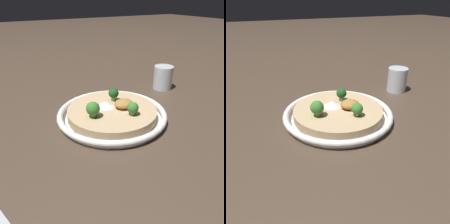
# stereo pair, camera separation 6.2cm
# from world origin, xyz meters

# --- Properties ---
(ground_plane) EXTENTS (6.00, 6.00, 0.00)m
(ground_plane) POSITION_xyz_m (0.00, 0.00, 0.00)
(ground_plane) COLOR #47382B
(risotto_bowl) EXTENTS (0.31, 0.31, 0.03)m
(risotto_bowl) POSITION_xyz_m (0.00, 0.00, 0.02)
(risotto_bowl) COLOR white
(risotto_bowl) RESTS_ON ground_plane
(cheese_sprinkle) EXTENTS (0.05, 0.05, 0.02)m
(cheese_sprinkle) POSITION_xyz_m (0.01, -0.02, 0.04)
(cheese_sprinkle) COLOR white
(cheese_sprinkle) RESTS_ON risotto_bowl
(crispy_onion_garnish) EXTENTS (0.05, 0.05, 0.02)m
(crispy_onion_garnish) POSITION_xyz_m (-0.03, 0.01, 0.04)
(crispy_onion_garnish) COLOR #A37538
(crispy_onion_garnish) RESTS_ON risotto_bowl
(broccoli_back_left) EXTENTS (0.03, 0.03, 0.04)m
(broccoli_back_left) POSITION_xyz_m (-0.03, 0.06, 0.05)
(broccoli_back_left) COLOR #84A856
(broccoli_back_left) RESTS_ON risotto_bowl
(broccoli_front) EXTENTS (0.03, 0.03, 0.04)m
(broccoli_front) POSITION_xyz_m (-0.03, -0.04, 0.06)
(broccoli_front) COLOR #759E4C
(broccoli_front) RESTS_ON risotto_bowl
(broccoli_right) EXTENTS (0.04, 0.04, 0.04)m
(broccoli_right) POSITION_xyz_m (0.07, 0.02, 0.06)
(broccoli_right) COLOR #668E47
(broccoli_right) RESTS_ON risotto_bowl
(drinking_glass) EXTENTS (0.07, 0.07, 0.09)m
(drinking_glass) POSITION_xyz_m (-0.28, -0.11, 0.04)
(drinking_glass) COLOR silver
(drinking_glass) RESTS_ON ground_plane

